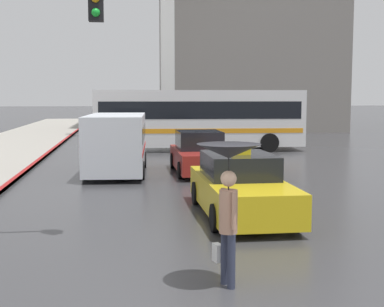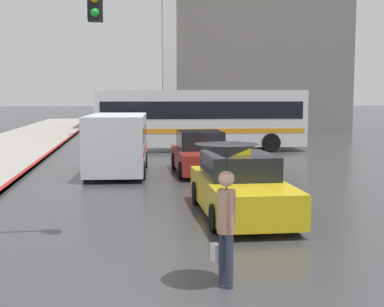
{
  "view_description": "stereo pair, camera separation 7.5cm",
  "coord_description": "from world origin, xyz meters",
  "px_view_note": "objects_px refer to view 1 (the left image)",
  "views": [
    {
      "loc": [
        -1.31,
        -6.29,
        2.84
      ],
      "look_at": [
        0.44,
        6.98,
        1.4
      ],
      "focal_mm": 50.0,
      "sensor_mm": 36.0,
      "label": 1
    },
    {
      "loc": [
        -1.24,
        -6.3,
        2.84
      ],
      "look_at": [
        0.44,
        6.98,
        1.4
      ],
      "focal_mm": 50.0,
      "sensor_mm": 36.0,
      "label": 2
    }
  ],
  "objects_px": {
    "ambulance_van": "(117,141)",
    "city_bus": "(199,117)",
    "sedan_red": "(199,154)",
    "pedestrian_with_umbrella": "(228,175)",
    "taxi": "(240,187)"
  },
  "relations": [
    {
      "from": "ambulance_van",
      "to": "city_bus",
      "type": "xyz_separation_m",
      "value": [
        4.22,
        8.01,
        0.54
      ]
    },
    {
      "from": "sedan_red",
      "to": "city_bus",
      "type": "relative_size",
      "value": 0.41
    },
    {
      "from": "sedan_red",
      "to": "ambulance_van",
      "type": "height_order",
      "value": "ambulance_van"
    },
    {
      "from": "city_bus",
      "to": "ambulance_van",
      "type": "bearing_deg",
      "value": 155.18
    },
    {
      "from": "ambulance_van",
      "to": "pedestrian_with_umbrella",
      "type": "xyz_separation_m",
      "value": [
        1.74,
        -12.1,
        0.48
      ]
    },
    {
      "from": "sedan_red",
      "to": "pedestrian_with_umbrella",
      "type": "xyz_separation_m",
      "value": [
        -1.32,
        -11.91,
        1.0
      ]
    },
    {
      "from": "sedan_red",
      "to": "pedestrian_with_umbrella",
      "type": "height_order",
      "value": "pedestrian_with_umbrella"
    },
    {
      "from": "city_bus",
      "to": "pedestrian_with_umbrella",
      "type": "height_order",
      "value": "city_bus"
    },
    {
      "from": "pedestrian_with_umbrella",
      "to": "sedan_red",
      "type": "bearing_deg",
      "value": -22.03
    },
    {
      "from": "city_bus",
      "to": "pedestrian_with_umbrella",
      "type": "relative_size",
      "value": 5.07
    },
    {
      "from": "city_bus",
      "to": "pedestrian_with_umbrella",
      "type": "bearing_deg",
      "value": 175.93
    },
    {
      "from": "sedan_red",
      "to": "pedestrian_with_umbrella",
      "type": "relative_size",
      "value": 2.06
    },
    {
      "from": "city_bus",
      "to": "taxi",
      "type": "bearing_deg",
      "value": 178.37
    },
    {
      "from": "taxi",
      "to": "city_bus",
      "type": "bearing_deg",
      "value": -94.6
    },
    {
      "from": "sedan_red",
      "to": "pedestrian_with_umbrella",
      "type": "bearing_deg",
      "value": 83.7
    }
  ]
}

